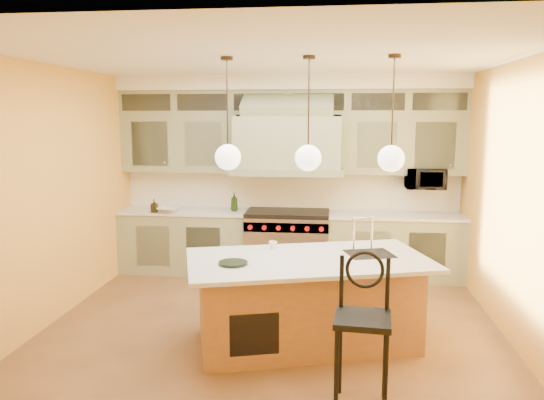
# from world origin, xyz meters

# --- Properties ---
(floor) EXTENTS (5.00, 5.00, 0.00)m
(floor) POSITION_xyz_m (0.00, 0.00, 0.00)
(floor) COLOR brown
(floor) RESTS_ON ground
(ceiling) EXTENTS (5.00, 5.00, 0.00)m
(ceiling) POSITION_xyz_m (0.00, 0.00, 2.90)
(ceiling) COLOR white
(ceiling) RESTS_ON wall_back
(wall_back) EXTENTS (5.00, 0.00, 5.00)m
(wall_back) POSITION_xyz_m (0.00, 2.50, 1.45)
(wall_back) COLOR gold
(wall_back) RESTS_ON ground
(wall_front) EXTENTS (5.00, 0.00, 5.00)m
(wall_front) POSITION_xyz_m (0.00, -2.50, 1.45)
(wall_front) COLOR gold
(wall_front) RESTS_ON ground
(wall_left) EXTENTS (0.00, 5.00, 5.00)m
(wall_left) POSITION_xyz_m (-2.50, 0.00, 1.45)
(wall_left) COLOR gold
(wall_left) RESTS_ON ground
(wall_right) EXTENTS (0.00, 5.00, 5.00)m
(wall_right) POSITION_xyz_m (2.50, 0.00, 1.45)
(wall_right) COLOR gold
(wall_right) RESTS_ON ground
(back_cabinetry) EXTENTS (5.00, 0.77, 2.90)m
(back_cabinetry) POSITION_xyz_m (0.00, 2.23, 1.43)
(back_cabinetry) COLOR gray
(back_cabinetry) RESTS_ON floor
(range) EXTENTS (1.20, 0.74, 0.96)m
(range) POSITION_xyz_m (0.00, 2.14, 0.49)
(range) COLOR silver
(range) RESTS_ON floor
(kitchen_island) EXTENTS (2.66, 1.90, 1.35)m
(kitchen_island) POSITION_xyz_m (0.41, -0.23, 0.47)
(kitchen_island) COLOR brown
(kitchen_island) RESTS_ON floor
(counter_stool) EXTENTS (0.47, 0.47, 1.25)m
(counter_stool) POSITION_xyz_m (0.90, -1.37, 0.72)
(counter_stool) COLOR black
(counter_stool) RESTS_ON floor
(microwave) EXTENTS (0.54, 0.37, 0.30)m
(microwave) POSITION_xyz_m (1.95, 2.25, 1.45)
(microwave) COLOR black
(microwave) RESTS_ON back_cabinetry
(oil_bottle_a) EXTENTS (0.11, 0.11, 0.27)m
(oil_bottle_a) POSITION_xyz_m (-0.79, 2.15, 1.08)
(oil_bottle_a) COLOR black
(oil_bottle_a) RESTS_ON back_cabinetry
(oil_bottle_b) EXTENTS (0.09, 0.09, 0.19)m
(oil_bottle_b) POSITION_xyz_m (-1.94, 1.92, 1.04)
(oil_bottle_b) COLOR black
(oil_bottle_b) RESTS_ON back_cabinetry
(fruit_bowl) EXTENTS (0.34, 0.34, 0.07)m
(fruit_bowl) POSITION_xyz_m (-1.73, 1.92, 0.98)
(fruit_bowl) COLOR beige
(fruit_bowl) RESTS_ON back_cabinetry
(cup) EXTENTS (0.10, 0.10, 0.08)m
(cup) POSITION_xyz_m (0.02, 0.06, 0.96)
(cup) COLOR white
(cup) RESTS_ON kitchen_island
(pendant_left) EXTENTS (0.26, 0.26, 1.11)m
(pendant_left) POSITION_xyz_m (-0.40, -0.23, 1.95)
(pendant_left) COLOR #2D2319
(pendant_left) RESTS_ON ceiling
(pendant_center) EXTENTS (0.26, 0.26, 1.11)m
(pendant_center) POSITION_xyz_m (0.40, -0.23, 1.95)
(pendant_center) COLOR #2D2319
(pendant_center) RESTS_ON ceiling
(pendant_right) EXTENTS (0.26, 0.26, 1.11)m
(pendant_right) POSITION_xyz_m (1.20, -0.23, 1.95)
(pendant_right) COLOR #2D2319
(pendant_right) RESTS_ON ceiling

